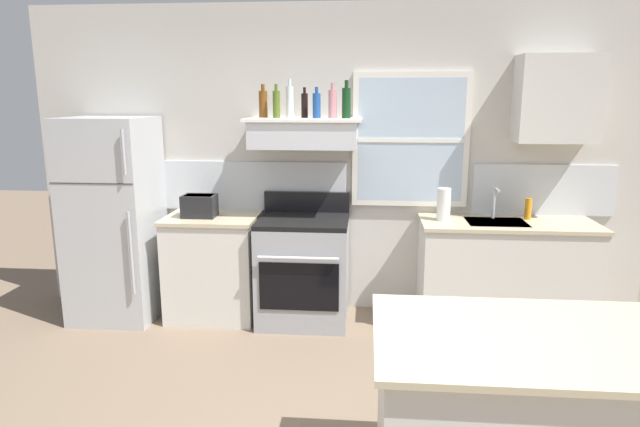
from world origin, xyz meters
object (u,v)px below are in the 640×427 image
at_px(stove_range, 304,269).
at_px(bottle_balsamic_dark, 305,105).
at_px(bottle_olive_oil_square, 276,104).
at_px(bottle_dark_green_wine, 346,102).
at_px(refrigerator, 114,219).
at_px(bottle_rose_pink, 333,103).
at_px(dish_soap_bottle, 528,209).
at_px(bottle_clear_tall, 290,101).
at_px(bottle_blue_liqueur, 317,105).
at_px(bottle_amber_wine, 263,104).
at_px(paper_towel_roll, 444,204).
at_px(toaster, 199,206).

bearing_deg(stove_range, bottle_balsamic_dark, 89.53).
bearing_deg(bottle_olive_oil_square, bottle_dark_green_wine, -1.56).
bearing_deg(refrigerator, bottle_rose_pink, 3.18).
height_order(stove_range, bottle_rose_pink, bottle_rose_pink).
bearing_deg(dish_soap_bottle, bottle_clear_tall, 179.91).
bearing_deg(bottle_blue_liqueur, bottle_amber_wine, 168.01).
relative_size(bottle_balsamic_dark, bottle_blue_liqueur, 0.99).
relative_size(bottle_amber_wine, bottle_olive_oil_square, 1.00).
height_order(bottle_clear_tall, bottle_dark_green_wine, bottle_clear_tall).
xyz_separation_m(paper_towel_roll, dish_soap_bottle, (0.71, 0.10, -0.04)).
height_order(bottle_balsamic_dark, bottle_dark_green_wine, bottle_dark_green_wine).
bearing_deg(stove_range, bottle_blue_liqueur, 26.64).
bearing_deg(bottle_blue_liqueur, bottle_olive_oil_square, 174.39).
xyz_separation_m(bottle_rose_pink, bottle_dark_green_wine, (0.11, -0.01, 0.01)).
xyz_separation_m(stove_range, bottle_clear_tall, (-0.12, 0.14, 1.41)).
bearing_deg(stove_range, dish_soap_bottle, 4.18).
bearing_deg(bottle_clear_tall, bottle_dark_green_wine, -8.15).
bearing_deg(bottle_rose_pink, bottle_olive_oil_square, 179.20).
xyz_separation_m(bottle_dark_green_wine, dish_soap_bottle, (1.53, 0.06, -0.87)).
relative_size(toaster, bottle_olive_oil_square, 1.08).
bearing_deg(stove_range, toaster, -179.48).
relative_size(refrigerator, bottle_amber_wine, 6.37).
xyz_separation_m(bottle_olive_oil_square, dish_soap_bottle, (2.11, 0.05, -0.86)).
bearing_deg(bottle_blue_liqueur, toaster, -176.38).
height_order(bottle_rose_pink, bottle_dark_green_wine, bottle_dark_green_wine).
bearing_deg(bottle_balsamic_dark, bottle_rose_pink, -13.52).
distance_m(bottle_clear_tall, bottle_rose_pink, 0.37).
bearing_deg(toaster, bottle_blue_liqueur, 3.62).
bearing_deg(bottle_clear_tall, bottle_amber_wine, 176.88).
xyz_separation_m(stove_range, bottle_amber_wine, (-0.35, 0.15, 1.40)).
relative_size(stove_range, bottle_dark_green_wine, 3.58).
relative_size(bottle_blue_liqueur, bottle_rose_pink, 0.89).
distance_m(bottle_amber_wine, paper_towel_roll, 1.73).
xyz_separation_m(bottle_amber_wine, dish_soap_bottle, (2.23, -0.02, -0.86)).
bearing_deg(bottle_clear_tall, bottle_balsamic_dark, -0.63).
height_order(stove_range, bottle_clear_tall, bottle_clear_tall).
relative_size(toaster, bottle_balsamic_dark, 1.19).
distance_m(bottle_blue_liqueur, bottle_dark_green_wine, 0.24).
height_order(toaster, stove_range, toaster).
height_order(bottle_balsamic_dark, bottle_rose_pink, bottle_rose_pink).
bearing_deg(bottle_olive_oil_square, dish_soap_bottle, 1.33).
xyz_separation_m(bottle_blue_liqueur, bottle_rose_pink, (0.13, 0.03, 0.01)).
height_order(stove_range, bottle_dark_green_wine, bottle_dark_green_wine).
height_order(bottle_blue_liqueur, dish_soap_bottle, bottle_blue_liqueur).
bearing_deg(bottle_clear_tall, refrigerator, -173.89).
height_order(toaster, dish_soap_bottle, toaster).
xyz_separation_m(bottle_balsamic_dark, paper_towel_roll, (1.17, -0.10, -0.80)).
height_order(bottle_blue_liqueur, paper_towel_roll, bottle_blue_liqueur).
bearing_deg(bottle_olive_oil_square, bottle_blue_liqueur, -5.61).
bearing_deg(toaster, bottle_balsamic_dark, 9.39).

